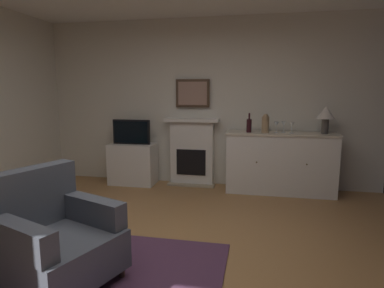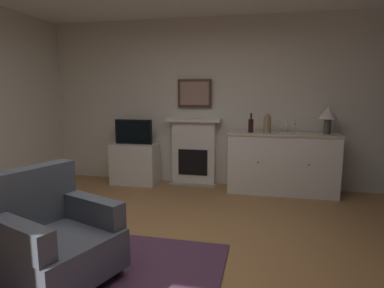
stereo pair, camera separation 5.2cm
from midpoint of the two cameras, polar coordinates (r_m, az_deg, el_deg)
ground_plane at (r=3.10m, az=-6.61°, el=-21.60°), size 5.48×5.54×0.10m
wall_rear at (r=5.33m, az=2.29°, el=7.21°), size 5.48×0.06×2.69m
area_rug at (r=3.02m, az=-22.78°, el=-21.91°), size 2.55×1.90×0.02m
fireplace_unit at (r=5.34m, az=-0.26°, el=-1.38°), size 0.87×0.30×1.10m
framed_picture at (r=5.29m, az=-0.17°, el=8.91°), size 0.55×0.04×0.45m
sideboard_cabinet at (r=5.08m, az=14.95°, el=-3.22°), size 1.62×0.49×0.92m
table_lamp at (r=5.06m, az=22.20°, el=4.82°), size 0.26×0.26×0.40m
wine_bottle at (r=4.94m, az=9.71°, el=3.28°), size 0.08×0.08×0.29m
wine_glass_left at (r=4.96m, az=14.33°, el=3.32°), size 0.07×0.07×0.16m
wine_glass_center at (r=5.02m, az=15.56°, el=3.34°), size 0.07×0.07×0.16m
wine_glass_right at (r=4.96m, az=16.88°, el=3.20°), size 0.07×0.07×0.16m
vase_decorative at (r=4.93m, az=12.50°, el=3.56°), size 0.11×0.11×0.28m
tv_cabinet at (r=5.51m, az=-10.61°, el=-3.44°), size 0.75×0.42×0.68m
tv_set at (r=5.39m, az=-10.87°, el=2.10°), size 0.62×0.07×0.40m
armchair at (r=2.91m, az=-23.57°, el=-14.93°), size 1.02×0.99×0.92m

